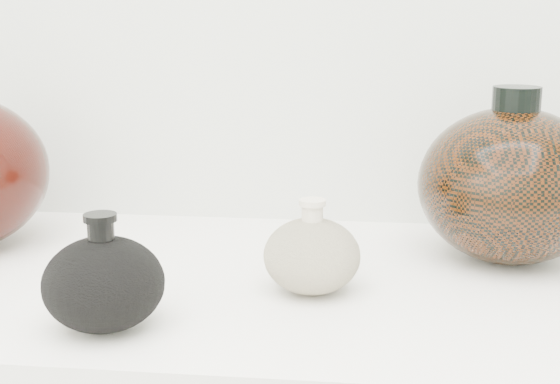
# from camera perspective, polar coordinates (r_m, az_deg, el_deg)

# --- Properties ---
(black_gourd_vase) EXTENTS (0.12, 0.12, 0.11)m
(black_gourd_vase) POSITION_cam_1_polar(r_m,az_deg,el_deg) (0.77, -12.77, -6.49)
(black_gourd_vase) COLOR black
(black_gourd_vase) RESTS_ON display_counter
(cream_gourd_vase) EXTENTS (0.13, 0.13, 0.10)m
(cream_gourd_vase) POSITION_cam_1_polar(r_m,az_deg,el_deg) (0.84, 2.35, -4.62)
(cream_gourd_vase) COLOR beige
(cream_gourd_vase) RESTS_ON display_counter
(right_round_pot) EXTENTS (0.25, 0.25, 0.21)m
(right_round_pot) POSITION_cam_1_polar(r_m,az_deg,el_deg) (0.97, 16.52, 0.53)
(right_round_pot) COLOR black
(right_round_pot) RESTS_ON display_counter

